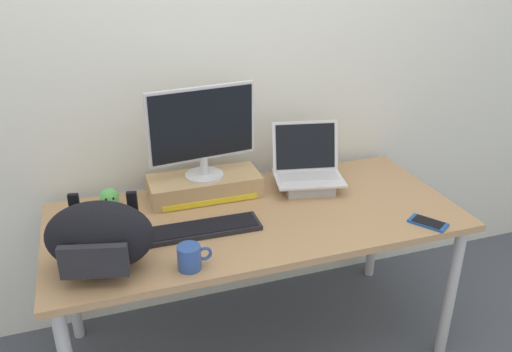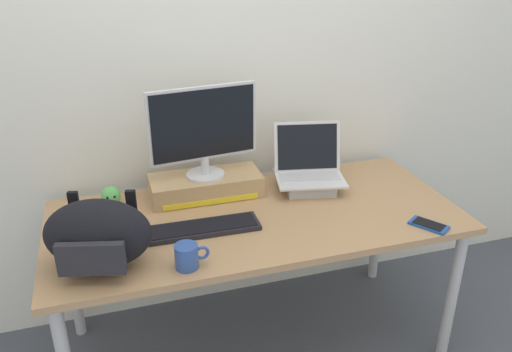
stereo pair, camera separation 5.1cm
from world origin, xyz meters
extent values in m
plane|color=#474C56|center=(0.00, 0.00, 0.00)|extent=(20.00, 20.00, 0.00)
cube|color=silver|center=(0.00, 0.49, 1.30)|extent=(7.00, 0.10, 2.60)
cube|color=#A87F56|center=(0.00, 0.00, 0.70)|extent=(1.74, 0.78, 0.03)
cylinder|color=#B2B2B7|center=(0.81, -0.33, 0.34)|extent=(0.05, 0.05, 0.69)
cylinder|color=#B2B2B7|center=(-0.81, 0.33, 0.34)|extent=(0.05, 0.05, 0.69)
cylinder|color=#B2B2B7|center=(0.81, 0.33, 0.34)|extent=(0.05, 0.05, 0.69)
cube|color=tan|center=(-0.17, 0.24, 0.76)|extent=(0.50, 0.21, 0.10)
cube|color=yellow|center=(-0.17, 0.13, 0.73)|extent=(0.43, 0.00, 0.02)
cylinder|color=silver|center=(-0.17, 0.24, 0.82)|extent=(0.17, 0.17, 0.01)
cylinder|color=silver|center=(-0.17, 0.24, 0.87)|extent=(0.04, 0.04, 0.09)
cube|color=silver|center=(-0.17, 0.24, 1.06)|extent=(0.49, 0.08, 0.33)
cube|color=black|center=(-0.16, 0.23, 1.06)|extent=(0.46, 0.06, 0.30)
cube|color=#ADADB2|center=(0.31, 0.16, 0.74)|extent=(0.26, 0.24, 0.05)
cube|color=silver|center=(0.31, 0.16, 0.77)|extent=(0.36, 0.30, 0.01)
cube|color=#B7B7BC|center=(0.32, 0.18, 0.78)|extent=(0.30, 0.19, 0.00)
cube|color=silver|center=(0.33, 0.25, 0.90)|extent=(0.32, 0.13, 0.23)
cube|color=black|center=(0.33, 0.24, 0.90)|extent=(0.29, 0.11, 0.21)
cube|color=black|center=(-0.24, -0.07, 0.73)|extent=(0.46, 0.14, 0.02)
cube|color=black|center=(-0.24, -0.07, 0.74)|extent=(0.43, 0.12, 0.00)
ellipsoid|color=black|center=(-0.64, -0.20, 0.85)|extent=(0.42, 0.29, 0.26)
cube|color=#232328|center=(-0.67, -0.31, 0.82)|extent=(0.23, 0.08, 0.12)
cube|color=black|center=(-0.72, -0.07, 0.86)|extent=(0.04, 0.03, 0.20)
cube|color=black|center=(-0.52, -0.12, 0.86)|extent=(0.04, 0.03, 0.20)
cylinder|color=#2D4C93|center=(-0.35, -0.30, 0.76)|extent=(0.08, 0.08, 0.09)
torus|color=#2D4C93|center=(-0.30, -0.30, 0.77)|extent=(0.06, 0.01, 0.06)
cube|color=#19479E|center=(0.65, -0.31, 0.72)|extent=(0.15, 0.17, 0.01)
cube|color=black|center=(0.65, -0.31, 0.73)|extent=(0.12, 0.14, 0.00)
sphere|color=#56B256|center=(-0.59, 0.27, 0.76)|extent=(0.08, 0.08, 0.08)
sphere|color=black|center=(-0.60, 0.24, 0.77)|extent=(0.01, 0.01, 0.01)
sphere|color=black|center=(-0.57, 0.24, 0.77)|extent=(0.01, 0.01, 0.01)
camera|label=1|loc=(-0.62, -1.85, 1.80)|focal=36.41mm
camera|label=2|loc=(-0.58, -1.87, 1.80)|focal=36.41mm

